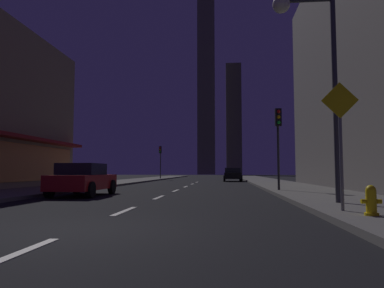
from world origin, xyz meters
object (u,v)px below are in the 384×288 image
at_px(traffic_light_far_left, 160,155).
at_px(pedestrian_crossing_sign, 341,134).
at_px(car_parked_near, 83,179).
at_px(street_lamp_right, 307,46).
at_px(car_parked_far, 233,174).
at_px(traffic_light_near_right, 278,130).
at_px(fire_hydrant_far_left, 113,179).
at_px(fire_hydrant_yellow_near, 371,201).

xyz_separation_m(traffic_light_far_left, pedestrian_crossing_sign, (11.10, -36.73, -1.18)).
bearing_deg(traffic_light_far_left, car_parked_near, -86.38).
relative_size(car_parked_near, street_lamp_right, 0.64).
bearing_deg(car_parked_far, traffic_light_near_right, -84.72).
bearing_deg(traffic_light_far_left, fire_hydrant_far_left, -91.25).
bearing_deg(fire_hydrant_far_left, car_parked_far, 50.89).
bearing_deg(fire_hydrant_far_left, traffic_light_far_left, 88.75).
distance_m(fire_hydrant_yellow_near, street_lamp_right, 5.67).
bearing_deg(fire_hydrant_yellow_near, car_parked_far, 94.24).
relative_size(car_parked_far, fire_hydrant_far_left, 6.48).
distance_m(car_parked_far, fire_hydrant_yellow_near, 31.14).
bearing_deg(traffic_light_near_right, fire_hydrant_yellow_near, -87.82).
relative_size(fire_hydrant_yellow_near, traffic_light_near_right, 0.16).
distance_m(fire_hydrant_far_left, pedestrian_crossing_sign, 21.78).
bearing_deg(street_lamp_right, car_parked_near, 154.22).
bearing_deg(pedestrian_crossing_sign, traffic_light_far_left, 106.82).
xyz_separation_m(fire_hydrant_yellow_near, pedestrian_crossing_sign, (-0.30, 0.94, 1.56)).
xyz_separation_m(car_parked_near, car_parked_far, (7.20, 23.45, 0.00)).
bearing_deg(fire_hydrant_far_left, traffic_light_near_right, -37.91).
height_order(fire_hydrant_far_left, street_lamp_right, street_lamp_right).
xyz_separation_m(car_parked_near, traffic_light_far_left, (-1.90, 30.07, 2.45)).
bearing_deg(street_lamp_right, car_parked_far, 93.66).
height_order(car_parked_near, fire_hydrant_yellow_near, car_parked_near).
bearing_deg(pedestrian_crossing_sign, fire_hydrant_far_left, 121.97).
xyz_separation_m(car_parked_far, traffic_light_far_left, (-9.10, 6.61, 2.45)).
distance_m(car_parked_far, traffic_light_near_right, 20.79).
height_order(car_parked_far, street_lamp_right, street_lamp_right).
relative_size(car_parked_near, fire_hydrant_yellow_near, 6.48).
bearing_deg(fire_hydrant_yellow_near, pedestrian_crossing_sign, 107.68).
xyz_separation_m(fire_hydrant_yellow_near, traffic_light_far_left, (-11.40, 37.67, 2.74)).
bearing_deg(car_parked_near, traffic_light_near_right, 17.63).
bearing_deg(traffic_light_near_right, traffic_light_far_left, 112.04).
height_order(traffic_light_near_right, traffic_light_far_left, same).
relative_size(fire_hydrant_yellow_near, street_lamp_right, 0.10).
bearing_deg(traffic_light_near_right, pedestrian_crossing_sign, -89.40).
bearing_deg(car_parked_far, car_parked_near, -107.07).
height_order(traffic_light_far_left, pedestrian_crossing_sign, traffic_light_far_left).
height_order(car_parked_far, fire_hydrant_far_left, car_parked_far).
xyz_separation_m(fire_hydrant_far_left, traffic_light_near_right, (11.40, -8.88, 2.74)).
distance_m(traffic_light_far_left, pedestrian_crossing_sign, 38.38).
bearing_deg(car_parked_near, fire_hydrant_far_left, 101.06).
bearing_deg(car_parked_far, fire_hydrant_yellow_near, -85.76).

